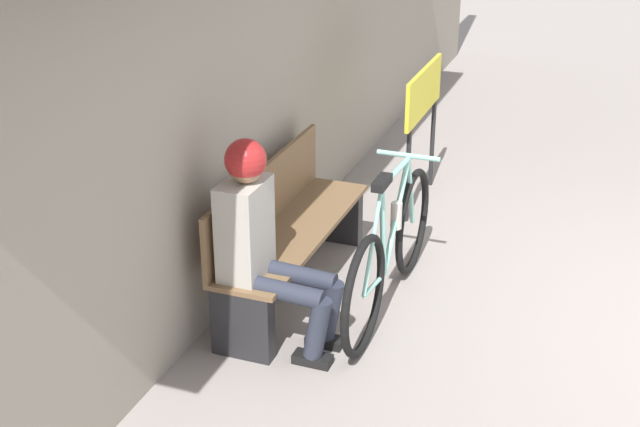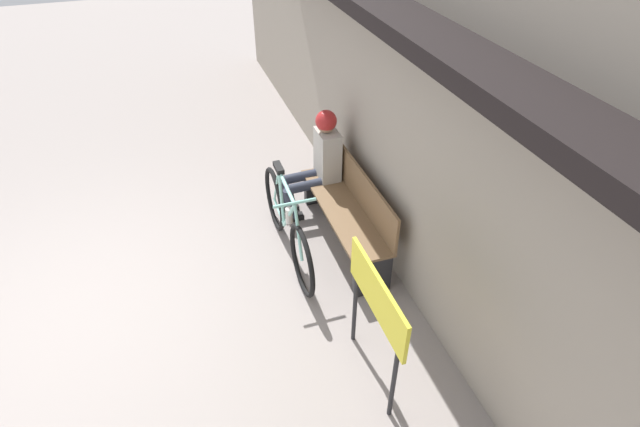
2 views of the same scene
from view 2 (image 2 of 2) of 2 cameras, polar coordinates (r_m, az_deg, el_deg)
The scene contains 6 objects.
ground_plane at distance 5.13m, azimuth -24.10°, elevation -10.29°, with size 24.00×24.00×0.00m, color gray.
storefront_wall at distance 4.50m, azimuth 8.87°, elevation 12.34°, with size 12.00×0.56×3.20m.
park_bench_near at distance 5.22m, azimuth 3.26°, elevation 0.37°, with size 1.68×0.42×0.84m.
bicycle at distance 5.04m, azimuth -3.79°, elevation -1.31°, with size 1.76×0.40×0.95m.
person_seated at distance 5.51m, azimuth -0.14°, elevation 6.46°, with size 0.34×0.66×1.25m.
signboard at distance 3.68m, azimuth 6.47°, elevation -10.28°, with size 0.94×0.04×1.08m.
Camera 2 is at (3.62, 0.97, 3.50)m, focal length 28.00 mm.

